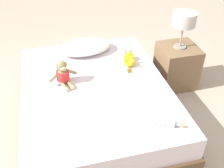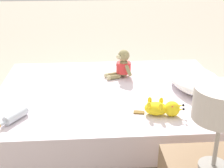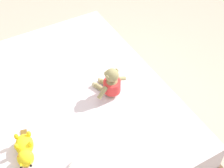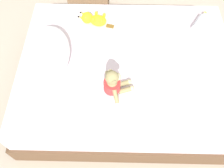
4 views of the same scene
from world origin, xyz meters
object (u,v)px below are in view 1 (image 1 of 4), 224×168
nightstand (176,66)px  bedside_lamp (184,20)px  pillow (85,47)px  glass_bottle (164,121)px  plush_monkey (63,74)px  bed (96,103)px  plush_yellow_creature (129,59)px

nightstand → bedside_lamp: 0.57m
pillow → glass_bottle: bearing=-72.2°
pillow → plush_monkey: bearing=-118.5°
pillow → nightstand: (1.04, -0.25, -0.26)m
plush_monkey → glass_bottle: 1.03m
plush_monkey → nightstand: bearing=12.2°
pillow → plush_monkey: (-0.29, -0.54, 0.03)m
pillow → bed: bearing=-91.3°
plush_yellow_creature → bedside_lamp: bearing=8.8°
glass_bottle → bedside_lamp: bearing=58.9°
bed → pillow: size_ratio=2.91×
plush_monkey → bedside_lamp: size_ratio=0.70×
plush_monkey → bedside_lamp: bearing=12.2°
pillow → nightstand: pillow is taller
glass_bottle → nightstand: 1.23m
bed → nightstand: 1.13m
pillow → plush_monkey: plush_monkey is taller
bedside_lamp → nightstand: bearing=90.0°
glass_bottle → nightstand: bearing=58.9°
plush_monkey → plush_yellow_creature: 0.73m
bed → pillow: pillow is taller
glass_bottle → nightstand: size_ratio=0.45×
bed → nightstand: size_ratio=3.60×
plush_monkey → nightstand: (1.33, 0.29, -0.29)m
bed → plush_monkey: plush_monkey is taller
pillow → glass_bottle: 1.36m
nightstand → pillow: bearing=166.4°
plush_monkey → plush_yellow_creature: bearing=15.1°
bed → nightstand: nightstand is taller
pillow → plush_yellow_creature: pillow is taller
plush_monkey → bedside_lamp: (1.33, 0.29, 0.28)m
pillow → bedside_lamp: (1.04, -0.25, 0.31)m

